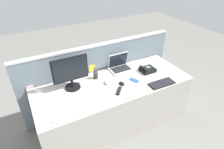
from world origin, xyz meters
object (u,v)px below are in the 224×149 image
desk_phone (147,70)px  keyboard_main (162,83)px  computer_mouse_right_hand (122,83)px  computer_mouse_left_hand (106,82)px  pen_cup (96,75)px  desktop_monitor (70,72)px  tv_remote (119,91)px  laptop (120,66)px  cell_phone_blue_case (134,80)px  cell_phone_silver_slab (57,121)px  cell_phone_white_slab (38,91)px

desk_phone → keyboard_main: (-0.02, -0.37, -0.02)m
computer_mouse_right_hand → computer_mouse_left_hand: same height
pen_cup → desktop_monitor: bearing=-171.1°
computer_mouse_left_hand → tv_remote: 0.25m
laptop → cell_phone_blue_case: bearing=-86.3°
desktop_monitor → keyboard_main: size_ratio=1.28×
computer_mouse_left_hand → pen_cup: bearing=125.1°
computer_mouse_right_hand → keyboard_main: bearing=-36.1°
pen_cup → tv_remote: 0.45m
laptop → desk_phone: size_ratio=1.52×
laptop → cell_phone_silver_slab: 1.30m
cell_phone_blue_case → tv_remote: bearing=-178.6°
laptop → cell_phone_white_slab: laptop is taller
tv_remote → cell_phone_white_slab: bearing=-166.3°
keyboard_main → tv_remote: bearing=169.2°
keyboard_main → computer_mouse_right_hand: (-0.49, 0.25, 0.01)m
cell_phone_blue_case → desktop_monitor: bearing=144.0°
desk_phone → tv_remote: 0.67m
cell_phone_silver_slab → laptop: bearing=-19.3°
cell_phone_blue_case → cell_phone_white_slab: same height
cell_phone_blue_case → tv_remote: 0.34m
cell_phone_silver_slab → cell_phone_blue_case: 1.19m
laptop → cell_phone_silver_slab: bearing=-151.1°
cell_phone_white_slab → laptop: bearing=-21.1°
computer_mouse_right_hand → computer_mouse_left_hand: bearing=136.6°
desk_phone → computer_mouse_right_hand: desk_phone is taller
desktop_monitor → computer_mouse_left_hand: (0.44, -0.13, -0.23)m
desktop_monitor → computer_mouse_left_hand: bearing=-16.6°
cell_phone_blue_case → keyboard_main: bearing=-60.1°
keyboard_main → cell_phone_blue_case: size_ratio=2.57×
desktop_monitor → cell_phone_silver_slab: 0.66m
computer_mouse_right_hand → cell_phone_blue_case: (0.20, 0.00, -0.01)m
desktop_monitor → desk_phone: bearing=-6.8°
keyboard_main → computer_mouse_right_hand: 0.55m
computer_mouse_right_hand → tv_remote: computer_mouse_right_hand is taller
laptop → pen_cup: laptop is taller
desk_phone → desktop_monitor: bearing=173.2°
keyboard_main → computer_mouse_right_hand: computer_mouse_right_hand is taller
computer_mouse_left_hand → cell_phone_silver_slab: computer_mouse_left_hand is taller
computer_mouse_right_hand → cell_phone_blue_case: 0.20m
laptop → keyboard_main: laptop is taller
laptop → tv_remote: size_ratio=1.94×
pen_cup → tv_remote: bearing=-71.7°
computer_mouse_right_hand → cell_phone_silver_slab: (-0.95, -0.26, -0.01)m
cell_phone_silver_slab → tv_remote: (0.84, 0.14, 0.01)m
laptop → computer_mouse_left_hand: bearing=-145.4°
desktop_monitor → laptop: size_ratio=1.41×
pen_cup → cell_phone_silver_slab: bearing=-141.0°
desk_phone → cell_phone_silver_slab: (-1.47, -0.38, -0.02)m
pen_cup → cell_phone_blue_case: bearing=-34.2°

